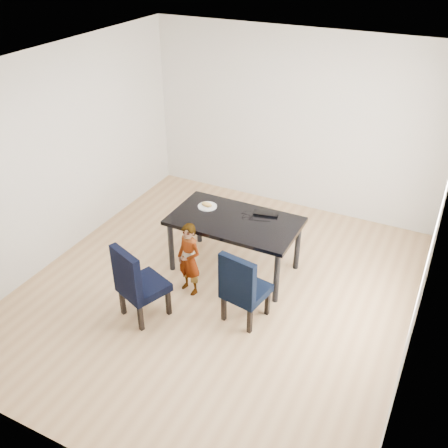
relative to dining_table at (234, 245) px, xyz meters
The scene contains 14 objects.
floor 0.63m from the dining_table, 90.00° to the right, with size 4.50×5.00×0.01m, color tan.
ceiling 2.38m from the dining_table, 90.00° to the right, with size 4.50×5.00×0.01m, color white.
wall_back 2.23m from the dining_table, 90.00° to the left, with size 4.50×0.01×2.70m, color silver.
wall_front 3.16m from the dining_table, 90.00° to the right, with size 4.50×0.01×2.70m, color white.
wall_left 2.51m from the dining_table, 167.50° to the right, with size 0.01×5.00×2.70m, color silver.
wall_right 2.51m from the dining_table, 12.50° to the right, with size 0.01×5.00×2.70m, color silver.
dining_table is the anchor object (origin of this frame).
chair_left 1.36m from the dining_table, 113.40° to the right, with size 0.46×0.48×0.96m, color black.
chair_right 0.94m from the dining_table, 56.51° to the right, with size 0.44×0.46×0.92m, color black.
child 0.72m from the dining_table, 114.09° to the right, with size 0.34×0.23×0.94m, color red.
plate 0.61m from the dining_table, 164.02° to the left, with size 0.25×0.25×0.01m, color silver.
sandwich 0.63m from the dining_table, 165.72° to the left, with size 0.15×0.07×0.06m, color #A3793A.
laptop 0.59m from the dining_table, 49.84° to the left, with size 0.32×0.20×0.02m, color black.
cable_tangle 0.41m from the dining_table, 36.11° to the left, with size 0.14×0.14×0.01m, color black.
Camera 1 is at (2.23, -4.29, 3.94)m, focal length 40.00 mm.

